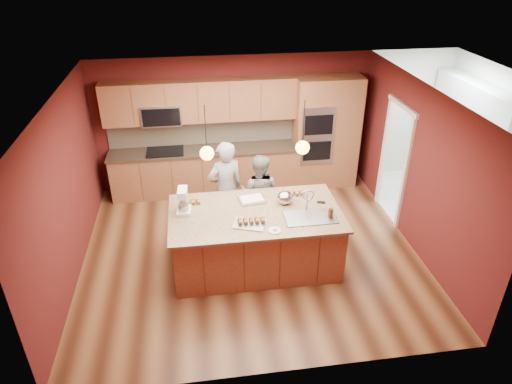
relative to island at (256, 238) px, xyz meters
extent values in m
plane|color=#462514|center=(-0.05, 0.35, -0.49)|extent=(5.50, 5.50, 0.00)
plane|color=silver|center=(-0.05, 0.35, 2.21)|extent=(5.50, 5.50, 0.00)
plane|color=#541818|center=(-0.05, 2.85, 0.86)|extent=(5.50, 0.00, 5.50)
plane|color=#541818|center=(-0.05, -2.15, 0.86)|extent=(5.50, 0.00, 5.50)
plane|color=#541818|center=(-2.80, 0.35, 0.86)|extent=(0.00, 5.00, 5.00)
plane|color=#541818|center=(2.70, 0.35, 0.86)|extent=(0.00, 5.00, 5.00)
cube|color=brown|center=(-0.70, 2.55, -0.04)|extent=(3.70, 0.60, 0.90)
cube|color=#32241D|center=(-0.70, 2.54, 0.42)|extent=(3.74, 0.64, 0.04)
cube|color=#C3B194|center=(-0.70, 2.83, 0.73)|extent=(3.70, 0.03, 0.56)
cube|color=brown|center=(-0.70, 2.67, 1.41)|extent=(3.70, 0.36, 0.80)
cube|color=black|center=(-1.45, 2.53, 0.45)|extent=(0.72, 0.52, 0.03)
cube|color=#A8ABB0|center=(-1.45, 2.65, 1.19)|extent=(0.76, 0.40, 0.40)
cube|color=brown|center=(1.55, 2.55, 0.66)|extent=(0.80, 0.60, 2.30)
cube|color=#A8ABB0|center=(1.55, 2.25, 0.71)|extent=(0.66, 0.04, 1.20)
cube|color=brown|center=(2.20, 2.55, 0.66)|extent=(0.50, 0.60, 2.30)
plane|color=silver|center=(3.60, 1.55, -0.49)|extent=(2.60, 2.60, 0.00)
plane|color=beige|center=(4.50, 1.55, 0.86)|extent=(0.00, 2.70, 2.70)
cube|color=silver|center=(4.30, 1.55, 1.46)|extent=(0.35, 2.40, 0.75)
cylinder|color=black|center=(-0.70, 0.00, 1.86)|extent=(0.01, 0.01, 0.70)
sphere|color=gold|center=(-0.70, 0.00, 1.51)|extent=(0.20, 0.20, 0.20)
cylinder|color=black|center=(0.67, 0.00, 1.86)|extent=(0.01, 0.01, 0.70)
sphere|color=gold|center=(0.67, 0.00, 1.51)|extent=(0.20, 0.20, 0.20)
cube|color=brown|center=(-0.02, 0.00, -0.03)|extent=(2.53, 1.37, 0.93)
cube|color=tan|center=(-0.02, 0.00, 0.45)|extent=(2.63, 1.47, 0.04)
cube|color=#A8ABB0|center=(0.77, -0.26, 0.39)|extent=(0.76, 0.44, 0.18)
imported|color=black|center=(-0.39, 0.99, 0.37)|extent=(0.73, 0.59, 1.73)
imported|color=gray|center=(0.20, 0.99, 0.24)|extent=(0.87, 0.79, 1.46)
cube|color=white|center=(-1.09, 0.15, 0.50)|extent=(0.23, 0.29, 0.06)
cube|color=white|center=(-1.09, 0.26, 0.67)|extent=(0.11, 0.09, 0.27)
cube|color=white|center=(-1.09, 0.17, 0.82)|extent=(0.16, 0.28, 0.10)
cylinder|color=#B7B9BF|center=(-1.09, 0.11, 0.58)|extent=(0.16, 0.16, 0.15)
cube|color=silver|center=(-0.02, 0.36, 0.49)|extent=(0.45, 0.36, 0.03)
cube|color=white|center=(-0.02, 0.36, 0.51)|extent=(0.39, 0.30, 0.02)
cube|color=#A8ABB0|center=(-0.15, -0.32, 0.48)|extent=(0.54, 0.46, 0.02)
ellipsoid|color=#B7B9BF|center=(0.48, 0.21, 0.57)|extent=(0.25, 0.25, 0.21)
cylinder|color=silver|center=(0.19, -0.54, 0.48)|extent=(0.19, 0.19, 0.01)
cylinder|color=#3D1F12|center=(1.07, -0.30, 0.55)|extent=(0.08, 0.08, 0.15)
cube|color=black|center=(1.06, 0.14, 0.48)|extent=(0.14, 0.10, 0.01)
cube|color=white|center=(4.18, 1.26, -0.03)|extent=(0.60, 0.61, 0.92)
cube|color=white|center=(4.15, 1.83, -0.02)|extent=(0.63, 0.65, 0.96)
camera|label=1|loc=(-0.86, -5.85, 4.16)|focal=32.00mm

